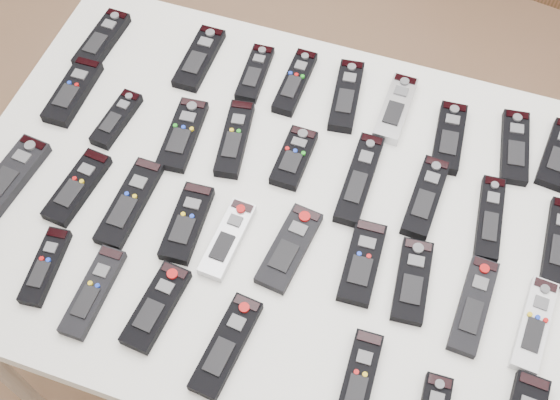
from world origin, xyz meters
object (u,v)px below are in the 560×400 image
(remote_2, at_px, (255,73))
(remote_8, at_px, (560,155))
(remote_30, at_px, (93,292))
(remote_12, at_px, (235,139))
(remote_1, at_px, (199,58))
(remote_6, at_px, (449,138))
(remote_24, at_px, (362,262))
(remote_25, at_px, (412,281))
(remote_16, at_px, (490,218))
(remote_32, at_px, (226,346))
(remote_17, at_px, (559,242))
(remote_0, at_px, (102,40))
(table, at_px, (280,220))
(remote_7, at_px, (515,147))
(remote_5, at_px, (396,109))
(remote_13, at_px, (294,158))
(remote_14, at_px, (359,179))
(remote_20, at_px, (130,203))
(remote_26, at_px, (473,305))
(remote_33, at_px, (359,381))
(remote_15, at_px, (426,197))
(remote_19, at_px, (77,187))
(remote_31, at_px, (156,307))
(remote_27, at_px, (534,325))
(remote_29, at_px, (45,266))
(remote_9, at_px, (73,91))
(remote_22, at_px, (228,239))
(remote_10, at_px, (117,119))
(remote_3, at_px, (295,82))
(remote_4, at_px, (346,96))
(remote_23, at_px, (289,248))
(remote_11, at_px, (183,135))
(remote_21, at_px, (187,223))

(remote_2, xyz_separation_m, remote_8, (0.65, -0.01, 0.00))
(remote_30, bearing_deg, remote_12, 73.62)
(remote_1, relative_size, remote_8, 1.06)
(remote_6, distance_m, remote_24, 0.34)
(remote_25, bearing_deg, remote_6, 85.25)
(remote_16, xyz_separation_m, remote_32, (-0.38, -0.40, 0.00))
(remote_1, relative_size, remote_17, 0.97)
(remote_0, distance_m, remote_6, 0.79)
(table, xyz_separation_m, remote_7, (0.41, 0.28, 0.07))
(remote_5, distance_m, remote_13, 0.25)
(remote_1, height_order, remote_14, remote_14)
(remote_20, distance_m, remote_26, 0.66)
(remote_33, bearing_deg, remote_0, 141.33)
(remote_12, relative_size, remote_15, 1.01)
(remote_19, height_order, remote_26, remote_19)
(remote_1, relative_size, remote_31, 1.08)
(remote_12, bearing_deg, remote_6, 10.24)
(remote_27, bearing_deg, remote_29, -163.88)
(remote_14, bearing_deg, remote_5, 82.56)
(remote_5, height_order, remote_8, remote_5)
(remote_9, xyz_separation_m, remote_12, (0.37, -0.01, 0.00))
(remote_22, xyz_separation_m, remote_33, (0.30, -0.18, 0.00))
(table, height_order, remote_31, remote_31)
(remote_20, distance_m, remote_30, 0.19)
(remote_29, bearing_deg, remote_5, 41.40)
(remote_5, xyz_separation_m, remote_13, (-0.16, -0.19, -0.00))
(remote_13, distance_m, remote_29, 0.51)
(remote_9, bearing_deg, remote_17, -2.23)
(remote_0, distance_m, remote_8, 1.01)
(remote_10, xyz_separation_m, remote_30, (0.13, -0.37, -0.00))
(remote_3, xyz_separation_m, remote_31, (-0.07, -0.57, 0.00))
(remote_29, xyz_separation_m, remote_30, (0.10, -0.02, -0.00))
(remote_4, height_order, remote_27, remote_4)
(remote_12, bearing_deg, remote_32, -80.12)
(remote_5, xyz_separation_m, remote_32, (-0.15, -0.60, 0.00))
(remote_1, bearing_deg, remote_23, -48.65)
(remote_16, height_order, remote_24, same)
(remote_10, height_order, remote_19, same)
(remote_2, height_order, remote_5, remote_5)
(remote_14, bearing_deg, remote_3, 135.00)
(remote_11, bearing_deg, remote_8, 9.84)
(remote_32, bearing_deg, remote_3, 102.82)
(remote_12, distance_m, remote_24, 0.37)
(remote_6, relative_size, remote_21, 1.03)
(remote_7, bearing_deg, remote_10, -173.58)
(remote_3, xyz_separation_m, remote_10, (-0.32, -0.21, 0.00))
(remote_7, height_order, remote_33, remote_33)
(remote_7, height_order, remote_9, remote_9)
(remote_5, bearing_deg, remote_26, -57.17)
(remote_13, height_order, remote_15, remote_15)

